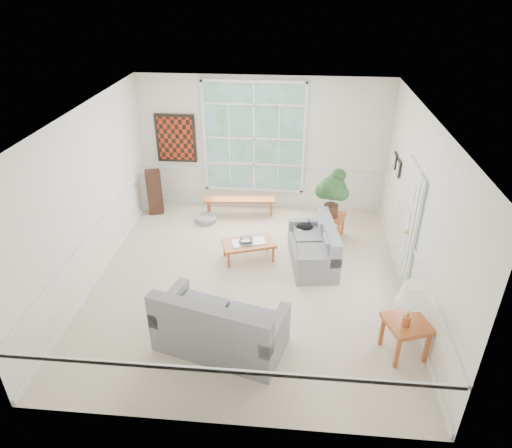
{
  "coord_description": "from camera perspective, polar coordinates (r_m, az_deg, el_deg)",
  "views": [
    {
      "loc": [
        0.72,
        -6.65,
        4.91
      ],
      "look_at": [
        0.1,
        0.2,
        1.05
      ],
      "focal_mm": 32.0,
      "sensor_mm": 36.0,
      "label": 1
    }
  ],
  "objects": [
    {
      "name": "pewter_bowl",
      "position": [
        8.68,
        -1.27,
        -1.93
      ],
      "size": [
        0.42,
        0.42,
        0.08
      ],
      "primitive_type": "imported",
      "rotation": [
        0.0,
        0.0,
        0.32
      ],
      "color": "#9FA0A4",
      "rests_on": "coffee_table"
    },
    {
      "name": "wall_back",
      "position": [
        10.25,
        0.88,
        9.89
      ],
      "size": [
        5.5,
        0.02,
        3.0
      ],
      "primitive_type": "cube",
      "color": "white",
      "rests_on": "ground"
    },
    {
      "name": "wall_front",
      "position": [
        5.04,
        -4.57,
        -13.33
      ],
      "size": [
        5.5,
        0.02,
        3.0
      ],
      "primitive_type": "cube",
      "color": "white",
      "rests_on": "ground"
    },
    {
      "name": "table_lamp",
      "position": [
        6.59,
        18.68,
        -9.61
      ],
      "size": [
        0.46,
        0.46,
        0.7
      ],
      "primitive_type": null,
      "rotation": [
        0.0,
        0.0,
        0.14
      ],
      "color": "white",
      "rests_on": "side_table"
    },
    {
      "name": "window_bench",
      "position": [
        10.39,
        -2.02,
        2.25
      ],
      "size": [
        1.62,
        0.45,
        0.37
      ],
      "primitive_type": "cube",
      "rotation": [
        0.0,
        0.0,
        0.09
      ],
      "color": "#AB5224",
      "rests_on": "floor"
    },
    {
      "name": "wall_frame_far",
      "position": [
        9.62,
        16.93,
        7.59
      ],
      "size": [
        0.04,
        0.26,
        0.32
      ],
      "primitive_type": "cube",
      "color": "black",
      "rests_on": "wall_right"
    },
    {
      "name": "wall_frame_near",
      "position": [
        9.26,
        17.34,
        6.67
      ],
      "size": [
        0.04,
        0.26,
        0.32
      ],
      "primitive_type": "cube",
      "color": "black",
      "rests_on": "wall_right"
    },
    {
      "name": "wall_left",
      "position": [
        8.24,
        -20.32,
        2.94
      ],
      "size": [
        0.02,
        6.0,
        3.0
      ],
      "primitive_type": "cube",
      "color": "white",
      "rests_on": "ground"
    },
    {
      "name": "wall_right",
      "position": [
        7.74,
        19.8,
        1.31
      ],
      "size": [
        0.02,
        6.0,
        3.0
      ],
      "primitive_type": "cube",
      "color": "white",
      "rests_on": "ground"
    },
    {
      "name": "door_sidelight",
      "position": [
        7.86,
        19.15,
        -1.03
      ],
      "size": [
        0.08,
        0.26,
        1.9
      ],
      "primitive_type": "cube",
      "color": "white",
      "rests_on": "wall_right"
    },
    {
      "name": "entry_door",
      "position": [
        8.44,
        18.19,
        0.53
      ],
      "size": [
        0.08,
        0.9,
        2.1
      ],
      "primitive_type": "cube",
      "color": "white",
      "rests_on": "floor"
    },
    {
      "name": "cat",
      "position": [
        8.99,
        6.11,
        -0.3
      ],
      "size": [
        0.4,
        0.35,
        0.16
      ],
      "primitive_type": "ellipsoid",
      "rotation": [
        0.0,
        0.0,
        0.43
      ],
      "color": "black",
      "rests_on": "loveseat_right"
    },
    {
      "name": "houseplant",
      "position": [
        9.21,
        9.51,
        3.78
      ],
      "size": [
        0.82,
        0.82,
        1.01
      ],
      "primitive_type": null,
      "rotation": [
        0.0,
        0.0,
        -0.65
      ],
      "color": "#244924",
      "rests_on": "end_table"
    },
    {
      "name": "end_table",
      "position": [
        9.57,
        9.37,
        -0.24
      ],
      "size": [
        0.63,
        0.63,
        0.5
      ],
      "primitive_type": "cube",
      "rotation": [
        0.0,
        0.0,
        -0.31
      ],
      "color": "#AB5224",
      "rests_on": "floor"
    },
    {
      "name": "window_back",
      "position": [
        10.18,
        -0.27,
        10.65
      ],
      "size": [
        2.3,
        0.08,
        2.4
      ],
      "primitive_type": "cube",
      "color": "white",
      "rests_on": "wall_back"
    },
    {
      "name": "side_table",
      "position": [
        7.06,
        18.05,
        -13.31
      ],
      "size": [
        0.72,
        0.72,
        0.58
      ],
      "primitive_type": "cube",
      "rotation": [
        0.0,
        0.0,
        0.32
      ],
      "color": "#AB5224",
      "rests_on": "floor"
    },
    {
      "name": "loveseat_right",
      "position": [
        8.6,
        7.13,
        -2.53
      ],
      "size": [
        0.96,
        1.59,
        0.81
      ],
      "primitive_type": "cube",
      "rotation": [
        0.0,
        0.0,
        0.13
      ],
      "color": "gray",
      "rests_on": "floor"
    },
    {
      "name": "loveseat_front",
      "position": [
        6.73,
        -4.45,
        -11.78
      ],
      "size": [
        2.01,
        1.4,
        0.99
      ],
      "primitive_type": "cube",
      "rotation": [
        0.0,
        0.0,
        -0.27
      ],
      "color": "gray",
      "rests_on": "floor"
    },
    {
      "name": "floor_speaker",
      "position": [
        10.53,
        -12.58,
        3.91
      ],
      "size": [
        0.38,
        0.33,
        1.03
      ],
      "primitive_type": "cube",
      "rotation": [
        0.0,
        0.0,
        0.28
      ],
      "color": "#361F16",
      "rests_on": "floor"
    },
    {
      "name": "pet_bed",
      "position": [
        10.15,
        -6.28,
        0.63
      ],
      "size": [
        0.61,
        0.61,
        0.14
      ],
      "primitive_type": "cylinder",
      "rotation": [
        0.0,
        0.0,
        0.43
      ],
      "color": "gray",
      "rests_on": "floor"
    },
    {
      "name": "floor",
      "position": [
        8.3,
        -0.82,
        -7.02
      ],
      "size": [
        5.5,
        6.0,
        0.01
      ],
      "primitive_type": "cube",
      "color": "beige",
      "rests_on": "ground"
    },
    {
      "name": "wall_art",
      "position": [
        10.5,
        -10.0,
        10.49
      ],
      "size": [
        0.9,
        0.06,
        1.1
      ],
      "primitive_type": "cube",
      "color": "#601B0D",
      "rests_on": "wall_back"
    },
    {
      "name": "ceiling",
      "position": [
        6.95,
        -1.0,
        13.37
      ],
      "size": [
        5.5,
        6.0,
        0.02
      ],
      "primitive_type": "cube",
      "color": "white",
      "rests_on": "ground"
    },
    {
      "name": "coffee_table",
      "position": [
        8.77,
        -0.92,
        -3.3
      ],
      "size": [
        1.11,
        0.83,
        0.37
      ],
      "primitive_type": "cube",
      "rotation": [
        0.0,
        0.0,
        0.34
      ],
      "color": "#AB5224",
      "rests_on": "floor"
    }
  ]
}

